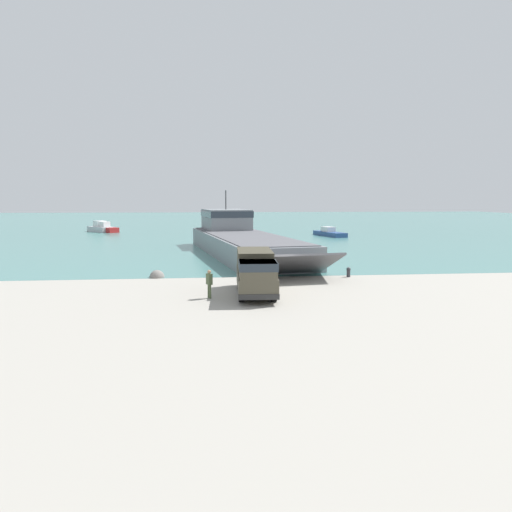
{
  "coord_description": "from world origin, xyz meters",
  "views": [
    {
      "loc": [
        -5.21,
        -34.68,
        6.13
      ],
      "look_at": [
        -1.45,
        1.32,
        1.91
      ],
      "focal_mm": 35.0,
      "sensor_mm": 36.0,
      "label": 1
    }
  ],
  "objects": [
    {
      "name": "moored_boat_b",
      "position": [
        -23.86,
        58.41,
        0.67
      ],
      "size": [
        5.71,
        6.13,
        2.02
      ],
      "rotation": [
        0.0,
        0.0,
        3.83
      ],
      "color": "#B7BABF",
      "rests_on": "ground_plane"
    },
    {
      "name": "soldier_on_ramp",
      "position": [
        -4.92,
        -4.4,
        1.02
      ],
      "size": [
        0.41,
        0.5,
        1.77
      ],
      "rotation": [
        0.0,
        0.0,
        3.61
      ],
      "color": "#475638",
      "rests_on": "ground_plane"
    },
    {
      "name": "moored_boat_c",
      "position": [
        15.07,
        44.45,
        0.49
      ],
      "size": [
        3.98,
        8.13,
        1.46
      ],
      "rotation": [
        0.0,
        0.0,
        3.38
      ],
      "color": "navy",
      "rests_on": "ground_plane"
    },
    {
      "name": "shoreline_rock_a",
      "position": [
        -9.22,
        4.81,
        0.0
      ],
      "size": [
        0.57,
        0.57,
        0.57
      ],
      "primitive_type": "sphere",
      "color": "gray",
      "rests_on": "ground_plane"
    },
    {
      "name": "ground_plane",
      "position": [
        0.0,
        0.0,
        0.0
      ],
      "size": [
        240.0,
        240.0,
        0.0
      ],
      "primitive_type": "plane",
      "color": "#9E998E"
    },
    {
      "name": "military_truck",
      "position": [
        -1.98,
        -3.49,
        1.47
      ],
      "size": [
        2.68,
        7.35,
        2.74
      ],
      "rotation": [
        0.0,
        0.0,
        -1.62
      ],
      "color": "#4C4738",
      "rests_on": "ground_plane"
    },
    {
      "name": "shoreline_rock_b",
      "position": [
        -8.88,
        4.12,
        0.0
      ],
      "size": [
        1.16,
        1.16,
        1.16
      ],
      "primitive_type": "sphere",
      "color": "gray",
      "rests_on": "ground_plane"
    },
    {
      "name": "landing_craft",
      "position": [
        -1.24,
        21.15,
        1.67
      ],
      "size": [
        11.75,
        34.54,
        7.09
      ],
      "rotation": [
        0.0,
        0.0,
        0.15
      ],
      "color": "gray",
      "rests_on": "ground_plane"
    },
    {
      "name": "mooring_bollard",
      "position": [
        5.97,
        2.81,
        0.42
      ],
      "size": [
        0.33,
        0.33,
        0.78
      ],
      "color": "#333338",
      "rests_on": "ground_plane"
    },
    {
      "name": "water_surface",
      "position": [
        0.0,
        93.61,
        0.0
      ],
      "size": [
        240.0,
        180.0,
        0.01
      ],
      "primitive_type": "cube",
      "color": "#477F7A",
      "rests_on": "ground_plane"
    },
    {
      "name": "moored_boat_a",
      "position": [
        -22.85,
        57.45,
        0.62
      ],
      "size": [
        5.13,
        5.2,
        1.88
      ],
      "rotation": [
        0.0,
        0.0,
        3.91
      ],
      "color": "#B22323",
      "rests_on": "ground_plane"
    }
  ]
}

